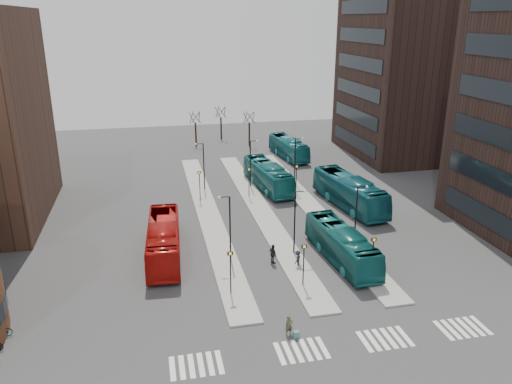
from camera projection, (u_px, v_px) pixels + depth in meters
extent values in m
cube|color=gray|center=(208.00, 212.00, 56.48)|extent=(2.50, 45.00, 0.15)
cube|color=gray|center=(259.00, 208.00, 57.69)|extent=(2.50, 45.00, 0.15)
cube|color=gray|center=(309.00, 204.00, 58.91)|extent=(2.50, 45.00, 0.15)
cube|color=navy|center=(296.00, 335.00, 34.36)|extent=(0.46, 0.39, 0.53)
imported|color=#B0110D|center=(164.00, 240.00, 45.74)|extent=(3.50, 12.16, 3.35)
imported|color=#12595A|center=(342.00, 244.00, 45.04)|extent=(3.43, 11.33, 3.11)
imported|color=#136163|center=(268.00, 176.00, 64.30)|extent=(4.24, 12.27, 3.35)
imported|color=#135863|center=(349.00, 192.00, 57.93)|extent=(4.74, 13.29, 3.62)
imported|color=#166770|center=(288.00, 148.00, 78.71)|extent=(3.85, 11.40, 3.11)
imported|color=#434128|center=(289.00, 325.00, 34.53)|extent=(0.60, 0.44, 1.51)
imported|color=black|center=(173.00, 257.00, 44.42)|extent=(0.82, 0.69, 1.51)
imported|color=black|center=(273.00, 254.00, 44.62)|extent=(0.76, 1.17, 1.85)
imported|color=black|center=(298.00, 259.00, 44.08)|extent=(1.06, 1.15, 1.55)
cube|color=silver|center=(172.00, 369.00, 31.41)|extent=(0.35, 2.40, 0.01)
cube|color=silver|center=(182.00, 367.00, 31.53)|extent=(0.35, 2.40, 0.01)
cube|color=silver|center=(191.00, 366.00, 31.65)|extent=(0.35, 2.40, 0.01)
cube|color=silver|center=(201.00, 365.00, 31.77)|extent=(0.35, 2.40, 0.01)
cube|color=silver|center=(210.00, 363.00, 31.90)|extent=(0.35, 2.40, 0.01)
cube|color=silver|center=(220.00, 362.00, 32.02)|extent=(0.35, 2.40, 0.01)
cube|color=silver|center=(280.00, 353.00, 32.83)|extent=(0.35, 2.40, 0.01)
cube|color=silver|center=(288.00, 352.00, 32.95)|extent=(0.35, 2.40, 0.01)
cube|color=silver|center=(297.00, 351.00, 33.07)|extent=(0.35, 2.40, 0.01)
cube|color=silver|center=(306.00, 350.00, 33.19)|extent=(0.35, 2.40, 0.01)
cube|color=silver|center=(314.00, 349.00, 33.31)|extent=(0.35, 2.40, 0.01)
cube|color=silver|center=(323.00, 347.00, 33.43)|extent=(0.35, 2.40, 0.01)
cube|color=silver|center=(365.00, 341.00, 34.04)|extent=(0.35, 2.40, 0.01)
cube|color=silver|center=(373.00, 340.00, 34.16)|extent=(0.35, 2.40, 0.01)
cube|color=silver|center=(381.00, 339.00, 34.28)|extent=(0.35, 2.40, 0.01)
cube|color=silver|center=(389.00, 338.00, 34.40)|extent=(0.35, 2.40, 0.01)
cube|color=silver|center=(397.00, 337.00, 34.52)|extent=(0.35, 2.40, 0.01)
cube|color=silver|center=(405.00, 336.00, 34.65)|extent=(0.35, 2.40, 0.01)
cube|color=silver|center=(444.00, 330.00, 35.25)|extent=(0.35, 2.40, 0.01)
cube|color=silver|center=(451.00, 329.00, 35.37)|extent=(0.35, 2.40, 0.01)
cube|color=silver|center=(459.00, 328.00, 35.49)|extent=(0.35, 2.40, 0.01)
cube|color=silver|center=(466.00, 327.00, 35.62)|extent=(0.35, 2.40, 0.01)
cube|color=silver|center=(474.00, 326.00, 35.74)|extent=(0.35, 2.40, 0.01)
cube|color=silver|center=(481.00, 325.00, 35.86)|extent=(0.35, 2.40, 0.01)
cube|color=black|center=(493.00, 220.00, 48.01)|extent=(0.12, 16.00, 2.00)
cube|color=black|center=(500.00, 181.00, 46.70)|extent=(0.12, 16.00, 2.00)
cube|color=black|center=(507.00, 139.00, 45.38)|extent=(0.12, 16.00, 2.00)
cube|color=black|center=(420.00, 58.00, 77.29)|extent=(20.00, 20.00, 30.00)
cube|color=black|center=(354.00, 140.00, 79.37)|extent=(0.12, 16.00, 2.00)
cube|color=black|center=(355.00, 115.00, 78.06)|extent=(0.12, 16.00, 2.00)
cube|color=black|center=(357.00, 90.00, 76.74)|extent=(0.12, 16.00, 2.00)
cube|color=black|center=(359.00, 63.00, 75.42)|extent=(0.12, 16.00, 2.00)
cube|color=black|center=(361.00, 35.00, 74.10)|extent=(0.12, 16.00, 2.00)
cube|color=black|center=(363.00, 7.00, 72.79)|extent=(0.12, 16.00, 2.00)
cylinder|color=black|center=(231.00, 274.00, 39.20)|extent=(0.10, 0.10, 3.50)
cube|color=black|center=(230.00, 253.00, 38.62)|extent=(0.45, 0.10, 0.30)
cube|color=yellow|center=(230.00, 254.00, 38.57)|extent=(0.20, 0.02, 0.20)
cylinder|color=black|center=(200.00, 186.00, 59.49)|extent=(0.10, 0.10, 3.50)
cube|color=black|center=(199.00, 172.00, 58.91)|extent=(0.45, 0.10, 0.30)
cube|color=yellow|center=(199.00, 173.00, 58.86)|extent=(0.20, 0.02, 0.20)
cylinder|color=black|center=(303.00, 266.00, 40.41)|extent=(0.10, 0.10, 3.50)
cube|color=black|center=(304.00, 246.00, 39.83)|extent=(0.45, 0.10, 0.30)
cube|color=yellow|center=(304.00, 247.00, 39.78)|extent=(0.20, 0.02, 0.20)
cylinder|color=black|center=(249.00, 183.00, 60.70)|extent=(0.10, 0.10, 3.50)
cube|color=black|center=(249.00, 169.00, 60.12)|extent=(0.45, 0.10, 0.30)
cube|color=yellow|center=(249.00, 169.00, 60.07)|extent=(0.20, 0.02, 0.20)
cylinder|color=black|center=(372.00, 259.00, 41.62)|extent=(0.10, 0.10, 3.50)
cube|color=black|center=(374.00, 240.00, 41.05)|extent=(0.45, 0.10, 0.30)
cube|color=yellow|center=(374.00, 240.00, 40.99)|extent=(0.20, 0.02, 0.20)
cylinder|color=black|center=(296.00, 180.00, 61.91)|extent=(0.10, 0.10, 3.50)
cube|color=black|center=(297.00, 166.00, 61.34)|extent=(0.45, 0.10, 0.30)
cube|color=yellow|center=(297.00, 167.00, 61.28)|extent=(0.20, 0.02, 0.20)
cylinder|color=black|center=(230.00, 228.00, 44.52)|extent=(0.14, 0.14, 6.00)
cylinder|color=black|center=(224.00, 197.00, 43.44)|extent=(0.90, 0.08, 0.08)
sphere|color=silver|center=(219.00, 197.00, 43.35)|extent=(0.24, 0.24, 0.24)
cylinder|color=black|center=(204.00, 167.00, 62.97)|extent=(0.14, 0.14, 6.00)
cylinder|color=black|center=(199.00, 144.00, 61.89)|extent=(0.90, 0.08, 0.08)
sphere|color=silver|center=(196.00, 144.00, 61.80)|extent=(0.24, 0.24, 0.24)
cylinder|color=black|center=(295.00, 223.00, 45.73)|extent=(0.14, 0.14, 6.00)
cylinder|color=black|center=(300.00, 191.00, 44.84)|extent=(0.90, 0.08, 0.08)
sphere|color=silver|center=(305.00, 191.00, 44.93)|extent=(0.24, 0.24, 0.24)
cylinder|color=black|center=(250.00, 164.00, 64.18)|extent=(0.14, 0.14, 6.00)
cylinder|color=black|center=(254.00, 141.00, 63.28)|extent=(0.90, 0.08, 0.08)
sphere|color=silver|center=(257.00, 141.00, 63.37)|extent=(0.24, 0.24, 0.24)
cylinder|color=black|center=(356.00, 217.00, 46.95)|extent=(0.14, 0.14, 6.00)
cylinder|color=black|center=(362.00, 187.00, 46.05)|extent=(0.90, 0.08, 0.08)
sphere|color=silver|center=(367.00, 187.00, 46.14)|extent=(0.24, 0.24, 0.24)
cylinder|color=black|center=(295.00, 161.00, 65.39)|extent=(0.14, 0.14, 6.00)
cylinder|color=black|center=(299.00, 139.00, 64.50)|extent=(0.90, 0.08, 0.08)
sphere|color=silver|center=(302.00, 139.00, 64.59)|extent=(0.24, 0.24, 0.24)
cylinder|color=black|center=(196.00, 134.00, 85.77)|extent=(0.30, 0.30, 4.00)
cylinder|color=black|center=(199.00, 117.00, 84.95)|extent=(0.10, 1.56, 1.95)
cylinder|color=black|center=(196.00, 117.00, 85.47)|extent=(1.48, 0.59, 1.97)
cylinder|color=black|center=(192.00, 117.00, 85.08)|extent=(0.90, 1.31, 1.99)
cylinder|color=black|center=(192.00, 118.00, 84.32)|extent=(0.89, 1.31, 1.99)
cylinder|color=black|center=(197.00, 118.00, 84.24)|extent=(1.48, 0.58, 1.97)
cylinder|color=black|center=(221.00, 128.00, 90.47)|extent=(0.30, 0.30, 4.00)
cylinder|color=black|center=(225.00, 112.00, 89.65)|extent=(0.10, 1.56, 1.95)
cylinder|color=black|center=(221.00, 112.00, 90.17)|extent=(1.48, 0.59, 1.97)
cylinder|color=black|center=(217.00, 112.00, 89.78)|extent=(0.90, 1.31, 1.99)
cylinder|color=black|center=(218.00, 113.00, 89.02)|extent=(0.89, 1.31, 1.99)
cylinder|color=black|center=(222.00, 113.00, 88.94)|extent=(1.48, 0.58, 1.97)
cylinder|color=black|center=(249.00, 134.00, 85.74)|extent=(0.30, 0.30, 4.00)
cylinder|color=black|center=(253.00, 118.00, 84.93)|extent=(0.10, 1.56, 1.95)
cylinder|color=black|center=(250.00, 117.00, 85.44)|extent=(1.48, 0.59, 1.97)
cylinder|color=black|center=(246.00, 117.00, 85.05)|extent=(0.90, 1.31, 1.99)
cylinder|color=black|center=(246.00, 118.00, 84.29)|extent=(0.89, 1.31, 1.99)
cylinder|color=black|center=(251.00, 118.00, 84.21)|extent=(1.48, 0.58, 1.97)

